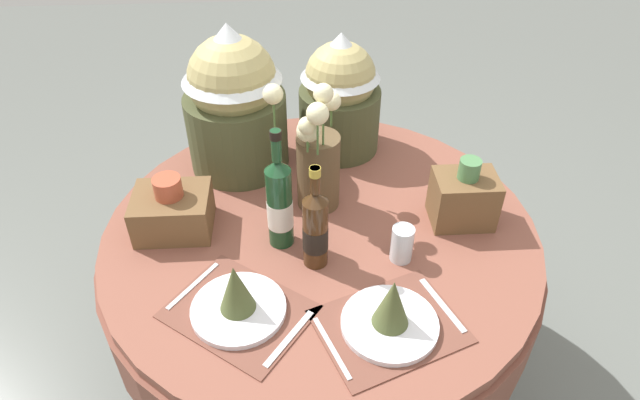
{
  "coord_description": "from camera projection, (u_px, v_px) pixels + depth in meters",
  "views": [
    {
      "loc": [
        -0.07,
        -1.23,
        1.83
      ],
      "look_at": [
        0.0,
        0.03,
        0.8
      ],
      "focal_mm": 31.27,
      "sensor_mm": 36.0,
      "label": 1
    }
  ],
  "objects": [
    {
      "name": "place_setting_right",
      "position": [
        391.0,
        314.0,
        1.34
      ],
      "size": [
        0.41,
        0.37,
        0.16
      ],
      "color": "brown",
      "rests_on": "dining_table"
    },
    {
      "name": "gift_tub_back_left",
      "position": [
        234.0,
        95.0,
        1.75
      ],
      "size": [
        0.33,
        0.33,
        0.49
      ],
      "color": "#474C2D",
      "rests_on": "dining_table"
    },
    {
      "name": "ground",
      "position": [
        321.0,
        370.0,
        2.11
      ],
      "size": [
        8.0,
        8.0,
        0.0
      ],
      "primitive_type": "plane",
      "color": "slate"
    },
    {
      "name": "flower_vase",
      "position": [
        315.0,
        159.0,
        1.63
      ],
      "size": [
        0.22,
        0.2,
        0.43
      ],
      "color": "brown",
      "rests_on": "dining_table"
    },
    {
      "name": "wine_bottle_left",
      "position": [
        315.0,
        228.0,
        1.46
      ],
      "size": [
        0.07,
        0.07,
        0.32
      ],
      "color": "#422814",
      "rests_on": "dining_table"
    },
    {
      "name": "dining_table",
      "position": [
        321.0,
        261.0,
        1.74
      ],
      "size": [
        1.31,
        1.31,
        0.72
      ],
      "color": "brown",
      "rests_on": "ground"
    },
    {
      "name": "wine_bottle_centre",
      "position": [
        280.0,
        203.0,
        1.52
      ],
      "size": [
        0.07,
        0.07,
        0.37
      ],
      "color": "#194223",
      "rests_on": "dining_table"
    },
    {
      "name": "gift_tub_back_centre",
      "position": [
        340.0,
        90.0,
        1.85
      ],
      "size": [
        0.28,
        0.28,
        0.42
      ],
      "color": "#474C2D",
      "rests_on": "dining_table"
    },
    {
      "name": "tumbler_near_right",
      "position": [
        402.0,
        244.0,
        1.52
      ],
      "size": [
        0.06,
        0.06,
        0.11
      ],
      "primitive_type": "cylinder",
      "color": "silver",
      "rests_on": "dining_table"
    },
    {
      "name": "woven_basket_side_right",
      "position": [
        464.0,
        198.0,
        1.63
      ],
      "size": [
        0.18,
        0.14,
        0.22
      ],
      "color": "brown",
      "rests_on": "dining_table"
    },
    {
      "name": "place_setting_left",
      "position": [
        237.0,
        300.0,
        1.37
      ],
      "size": [
        0.43,
        0.41,
        0.16
      ],
      "color": "brown",
      "rests_on": "dining_table"
    },
    {
      "name": "woven_basket_side_left",
      "position": [
        173.0,
        210.0,
        1.61
      ],
      "size": [
        0.22,
        0.18,
        0.18
      ],
      "color": "brown",
      "rests_on": "dining_table"
    }
  ]
}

